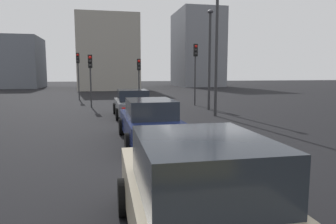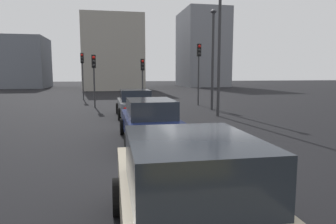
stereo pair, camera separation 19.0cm
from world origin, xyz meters
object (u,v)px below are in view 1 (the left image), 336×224
at_px(traffic_light_near_left, 78,66).
at_px(traffic_light_far_right, 195,62).
at_px(street_lamp_kerbside, 217,28).
at_px(street_lamp_far, 210,51).
at_px(traffic_light_far_left, 90,70).
at_px(traffic_light_near_right, 139,71).
at_px(car_grey_right_lead, 132,104).
at_px(car_beige_right_third, 198,200).
at_px(car_navy_right_second, 150,121).

relative_size(traffic_light_near_left, traffic_light_far_right, 0.93).
bearing_deg(street_lamp_kerbside, street_lamp_far, -12.56).
xyz_separation_m(traffic_light_near_left, traffic_light_far_left, (-6.74, -1.30, -0.37)).
bearing_deg(traffic_light_far_right, traffic_light_near_right, -123.97).
height_order(car_grey_right_lead, traffic_light_far_right, traffic_light_far_right).
xyz_separation_m(car_grey_right_lead, traffic_light_near_right, (7.52, -1.27, 1.81)).
bearing_deg(traffic_light_near_left, traffic_light_near_right, 48.66).
relative_size(car_beige_right_third, street_lamp_kerbside, 0.52).
distance_m(traffic_light_near_right, street_lamp_kerbside, 9.23).
relative_size(traffic_light_near_left, street_lamp_far, 0.65).
relative_size(car_navy_right_second, traffic_light_far_right, 1.06).
xyz_separation_m(traffic_light_near_right, traffic_light_far_left, (-2.51, 3.65, 0.10)).
relative_size(traffic_light_far_right, street_lamp_kerbside, 0.54).
xyz_separation_m(traffic_light_near_right, traffic_light_far_right, (-2.65, -3.85, 0.69)).
bearing_deg(car_navy_right_second, car_beige_right_third, 176.01).
distance_m(car_navy_right_second, car_beige_right_third, 6.79).
height_order(car_grey_right_lead, street_lamp_kerbside, street_lamp_kerbside).
bearing_deg(street_lamp_kerbside, traffic_light_far_right, -5.73).
relative_size(car_grey_right_lead, car_navy_right_second, 0.89).
xyz_separation_m(car_navy_right_second, traffic_light_far_right, (11.34, -5.15, 2.49)).
height_order(car_grey_right_lead, car_navy_right_second, car_navy_right_second).
height_order(traffic_light_far_left, street_lamp_kerbside, street_lamp_kerbside).
height_order(car_navy_right_second, traffic_light_near_right, traffic_light_near_right).
distance_m(traffic_light_near_right, street_lamp_far, 6.87).
distance_m(traffic_light_far_left, traffic_light_far_right, 7.53).
distance_m(car_grey_right_lead, traffic_light_far_right, 7.50).
height_order(car_grey_right_lead, car_beige_right_third, car_beige_right_third).
distance_m(car_beige_right_third, traffic_light_far_right, 19.10).
bearing_deg(car_beige_right_third, traffic_light_far_left, 6.81).
relative_size(car_navy_right_second, street_lamp_kerbside, 0.57).
distance_m(car_beige_right_third, traffic_light_near_left, 25.29).
bearing_deg(street_lamp_far, car_grey_right_lead, 111.30).
xyz_separation_m(traffic_light_near_left, traffic_light_near_right, (-4.23, -4.95, -0.46)).
bearing_deg(traffic_light_near_left, traffic_light_far_right, 51.17).
distance_m(car_grey_right_lead, car_beige_right_third, 13.25).
bearing_deg(traffic_light_near_right, traffic_light_near_left, -133.90).
bearing_deg(car_grey_right_lead, traffic_light_far_left, 24.66).
xyz_separation_m(traffic_light_near_right, street_lamp_kerbside, (-8.32, -3.28, 2.27)).
distance_m(street_lamp_kerbside, street_lamp_far, 3.06).
distance_m(traffic_light_near_left, traffic_light_far_right, 11.17).
distance_m(car_navy_right_second, traffic_light_near_left, 18.71).
bearing_deg(traffic_light_near_right, car_grey_right_lead, -13.01).
xyz_separation_m(car_navy_right_second, traffic_light_near_left, (18.21, 3.65, 2.26)).
bearing_deg(traffic_light_far_left, car_navy_right_second, 6.59).
xyz_separation_m(street_lamp_kerbside, street_lamp_far, (2.82, -0.63, -0.99)).
distance_m(traffic_light_far_right, street_lamp_far, 2.91).
xyz_separation_m(car_grey_right_lead, traffic_light_near_left, (11.74, 3.68, 2.27)).
height_order(traffic_light_far_left, traffic_light_far_right, traffic_light_far_right).
distance_m(car_grey_right_lead, traffic_light_near_right, 7.84).
height_order(traffic_light_near_left, street_lamp_kerbside, street_lamp_kerbside).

